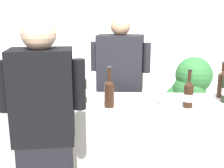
{
  "coord_description": "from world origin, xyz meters",
  "views": [
    {
      "loc": [
        -0.03,
        -2.41,
        1.76
      ],
      "look_at": [
        -0.11,
        0.0,
        1.13
      ],
      "focal_mm": 47.14,
      "sensor_mm": 36.0,
      "label": 1
    }
  ],
  "objects": [
    {
      "name": "wine_bottle_0",
      "position": [
        0.5,
        -0.14,
        1.09
      ],
      "size": [
        0.08,
        0.08,
        0.31
      ],
      "color": "black",
      "rests_on": "counter"
    },
    {
      "name": "counter",
      "position": [
        0.0,
        0.0,
        0.49
      ],
      "size": [
        2.12,
        0.54,
        0.98
      ],
      "primitive_type": "cube",
      "color": "beige",
      "rests_on": "ground_plane"
    },
    {
      "name": "wine_bottle_1",
      "position": [
        0.86,
        0.15,
        1.11
      ],
      "size": [
        0.08,
        0.08,
        0.32
      ],
      "color": "black",
      "rests_on": "counter"
    },
    {
      "name": "person_guest",
      "position": [
        -0.52,
        -0.67,
        0.85
      ],
      "size": [
        0.54,
        0.29,
        1.72
      ],
      "color": "black",
      "rests_on": "ground_plane"
    },
    {
      "name": "wine_bottle_5",
      "position": [
        -0.36,
        -0.05,
        1.1
      ],
      "size": [
        0.08,
        0.08,
        0.32
      ],
      "color": "black",
      "rests_on": "counter"
    },
    {
      "name": "wine_bottle_2",
      "position": [
        -0.13,
        -0.16,
        1.11
      ],
      "size": [
        0.08,
        0.08,
        0.33
      ],
      "color": "black",
      "rests_on": "counter"
    },
    {
      "name": "person_server",
      "position": [
        -0.05,
        0.58,
        0.82
      ],
      "size": [
        0.61,
        0.3,
        1.68
      ],
      "color": "black",
      "rests_on": "ground_plane"
    },
    {
      "name": "potted_shrub",
      "position": [
        0.72,
        0.94,
        0.7
      ],
      "size": [
        0.56,
        0.56,
        1.22
      ],
      "color": "brown",
      "rests_on": "ground_plane"
    },
    {
      "name": "wine_glass",
      "position": [
        0.29,
        -0.13,
        1.11
      ],
      "size": [
        0.07,
        0.07,
        0.19
      ],
      "color": "silver",
      "rests_on": "counter"
    },
    {
      "name": "ice_bucket",
      "position": [
        -0.57,
        -0.05,
        1.1
      ],
      "size": [
        0.22,
        0.22,
        0.23
      ],
      "color": "silver",
      "rests_on": "counter"
    },
    {
      "name": "wall_back",
      "position": [
        0.0,
        2.6,
        1.4
      ],
      "size": [
        8.0,
        0.1,
        2.8
      ],
      "primitive_type": "cube",
      "color": "silver",
      "rests_on": "ground_plane"
    }
  ]
}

